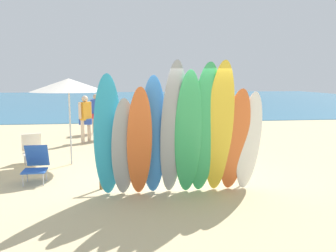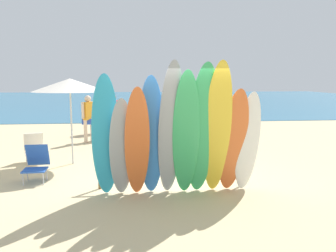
% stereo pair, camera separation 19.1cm
% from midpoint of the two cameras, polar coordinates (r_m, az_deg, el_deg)
% --- Properties ---
extents(ground, '(60.00, 60.00, 0.00)m').
position_cam_midpoint_polar(ground, '(21.15, -4.48, 1.74)').
color(ground, '#D3BC8C').
extents(ocean_water, '(60.00, 40.00, 0.02)m').
position_cam_midpoint_polar(ocean_water, '(37.73, -5.60, 4.52)').
color(ocean_water, teal).
rests_on(ocean_water, ground).
extents(surfboard_rack, '(3.26, 0.07, 0.74)m').
position_cam_midpoint_polar(surfboard_rack, '(7.27, 0.39, -5.78)').
color(surfboard_rack, brown).
rests_on(surfboard_rack, ground).
extents(surfboard_teal_0, '(0.59, 0.72, 2.42)m').
position_cam_midpoint_polar(surfboard_teal_0, '(6.52, -11.02, -1.92)').
color(surfboard_teal_0, '#289EC6').
rests_on(surfboard_teal_0, ground).
extents(surfboard_grey_1, '(0.52, 0.69, 1.98)m').
position_cam_midpoint_polar(surfboard_grey_1, '(6.53, -8.35, -3.80)').
color(surfboard_grey_1, '#999EA3').
rests_on(surfboard_grey_1, ground).
extents(surfboard_orange_2, '(0.51, 0.81, 2.19)m').
position_cam_midpoint_polar(surfboard_orange_2, '(6.43, -5.70, -2.98)').
color(surfboard_orange_2, orange).
rests_on(surfboard_orange_2, ground).
extents(surfboard_blue_3, '(0.53, 0.61, 2.40)m').
position_cam_midpoint_polar(surfboard_blue_3, '(6.57, -3.35, -1.83)').
color(surfboard_blue_3, '#337AD1').
rests_on(surfboard_blue_3, ground).
extents(surfboard_grey_4, '(0.55, 0.84, 2.67)m').
position_cam_midpoint_polar(surfboard_grey_4, '(6.48, -0.01, -0.72)').
color(surfboard_grey_4, '#999EA3').
rests_on(surfboard_grey_4, ground).
extents(surfboard_green_5, '(0.58, 0.81, 2.50)m').
position_cam_midpoint_polar(surfboard_green_5, '(6.50, 2.58, -1.47)').
color(surfboard_green_5, '#38B266').
rests_on(surfboard_green_5, ground).
extents(surfboard_green_6, '(0.62, 0.84, 2.63)m').
position_cam_midpoint_polar(surfboard_green_6, '(6.56, 5.30, -0.81)').
color(surfboard_green_6, '#38B266').
rests_on(surfboard_green_6, ground).
extents(surfboard_yellow_7, '(0.58, 0.91, 2.66)m').
position_cam_midpoint_polar(surfboard_yellow_7, '(6.61, 7.83, -0.65)').
color(surfboard_yellow_7, yellow).
rests_on(surfboard_yellow_7, ground).
extents(surfboard_orange_8, '(0.61, 0.74, 2.15)m').
position_cam_midpoint_polar(surfboard_orange_8, '(6.85, 10.47, -2.58)').
color(surfboard_orange_8, orange).
rests_on(surfboard_orange_8, ground).
extents(surfboard_white_9, '(0.51, 0.60, 2.09)m').
position_cam_midpoint_polar(surfboard_white_9, '(6.99, 12.76, -2.70)').
color(surfboard_white_9, white).
rests_on(surfboard_white_9, ground).
extents(beachgoer_strolling, '(0.45, 0.63, 1.71)m').
position_cam_midpoint_polar(beachgoer_strolling, '(13.24, -10.13, 2.15)').
color(beachgoer_strolling, brown).
rests_on(beachgoer_strolling, ground).
extents(beachgoer_by_water, '(0.48, 0.47, 1.67)m').
position_cam_midpoint_polar(beachgoer_by_water, '(14.59, -12.43, 2.52)').
color(beachgoer_by_water, tan).
rests_on(beachgoer_by_water, ground).
extents(beachgoer_near_rack, '(0.44, 0.55, 1.71)m').
position_cam_midpoint_polar(beachgoer_near_rack, '(12.62, -14.22, 1.73)').
color(beachgoer_near_rack, beige).
rests_on(beachgoer_near_rack, ground).
extents(beachgoer_photographing, '(0.59, 0.29, 1.59)m').
position_cam_midpoint_polar(beachgoer_photographing, '(12.47, -5.76, 1.54)').
color(beachgoer_photographing, '#9E704C').
rests_on(beachgoer_photographing, ground).
extents(beachgoer_midbeach, '(0.44, 0.64, 1.70)m').
position_cam_midpoint_polar(beachgoer_midbeach, '(15.75, 4.77, 3.14)').
color(beachgoer_midbeach, tan).
rests_on(beachgoer_midbeach, ground).
extents(beach_chair_red, '(0.70, 0.81, 0.82)m').
position_cam_midpoint_polar(beach_chair_red, '(10.04, -22.49, -3.43)').
color(beach_chair_red, '#B7B7BC').
rests_on(beach_chair_red, ground).
extents(beach_chair_blue, '(0.53, 0.69, 0.83)m').
position_cam_midpoint_polar(beach_chair_blue, '(8.25, -22.04, -5.80)').
color(beach_chair_blue, '#B7B7BC').
rests_on(beach_chair_blue, ground).
extents(beach_umbrella, '(1.98, 1.98, 2.32)m').
position_cam_midpoint_polar(beach_umbrella, '(9.36, -17.02, 6.62)').
color(beach_umbrella, silver).
rests_on(beach_umbrella, ground).
extents(distant_boat, '(3.85, 1.10, 0.30)m').
position_cam_midpoint_polar(distant_boat, '(27.74, -2.77, 3.54)').
color(distant_boat, silver).
rests_on(distant_boat, ground).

